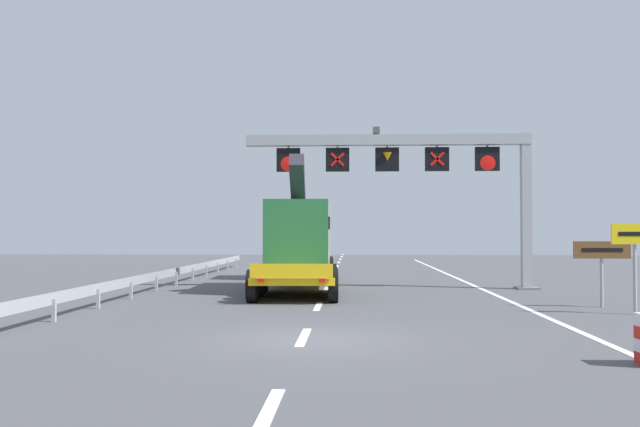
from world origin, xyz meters
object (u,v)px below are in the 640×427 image
Objects in this scene: overhead_lane_gantry at (419,163)px; exit_sign_yellow at (635,246)px; heavy_haul_truck_yellow at (301,240)px; tourist_info_sign_brown at (602,256)px.

exit_sign_yellow is at bearing -58.81° from overhead_lane_gantry.
overhead_lane_gantry is 0.86× the size of heavy_haul_truck_yellow.
overhead_lane_gantry is 9.19m from tourist_info_sign_brown.
overhead_lane_gantry is 6.21m from heavy_haul_truck_yellow.
tourist_info_sign_brown is at bearing 98.50° from exit_sign_yellow.
overhead_lane_gantry is 5.89× the size of tourist_info_sign_brown.
tourist_info_sign_brown is (10.03, -8.33, -0.40)m from heavy_haul_truck_yellow.
heavy_haul_truck_yellow is 13.04m from tourist_info_sign_brown.
exit_sign_yellow is 1.26× the size of tourist_info_sign_brown.
heavy_haul_truck_yellow is 14.46m from exit_sign_yellow.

